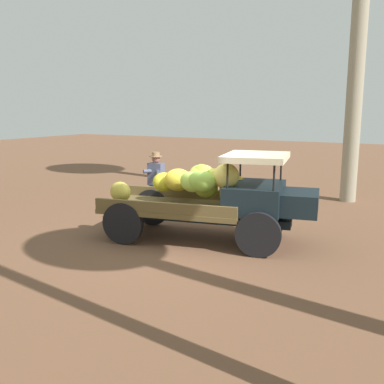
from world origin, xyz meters
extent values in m
plane|color=brown|center=(0.00, 0.00, 0.00)|extent=(60.00, 60.00, 0.00)
cube|color=black|center=(0.08, 0.30, 0.49)|extent=(4.01, 1.22, 0.16)
cylinder|color=black|center=(1.35, 1.37, 0.44)|extent=(0.88, 0.31, 0.87)
cylinder|color=black|center=(1.66, -0.20, 0.44)|extent=(0.88, 0.31, 0.87)
cylinder|color=black|center=(-1.40, 0.82, 0.44)|extent=(0.88, 0.31, 0.87)
cylinder|color=black|center=(-1.09, -0.75, 0.44)|extent=(0.88, 0.31, 0.87)
cube|color=brown|center=(-0.36, 0.21, 0.67)|extent=(3.28, 2.27, 0.10)
cube|color=brown|center=(-0.52, 0.99, 0.83)|extent=(2.96, 0.67, 0.22)
cube|color=brown|center=(-0.20, -0.57, 0.83)|extent=(2.96, 0.67, 0.22)
cube|color=black|center=(1.31, 0.54, 0.99)|extent=(1.38, 1.71, 0.55)
cube|color=black|center=(2.19, 0.72, 0.94)|extent=(0.90, 1.18, 0.44)
cylinder|color=black|center=(1.61, 1.26, 1.54)|extent=(0.04, 0.04, 0.55)
cylinder|color=black|center=(1.86, 0.00, 1.54)|extent=(0.04, 0.04, 0.55)
cylinder|color=black|center=(0.75, 1.09, 1.54)|extent=(0.04, 0.04, 0.55)
cylinder|color=black|center=(1.00, -0.18, 1.54)|extent=(0.04, 0.04, 0.55)
cube|color=beige|center=(1.31, 0.54, 1.82)|extent=(1.49, 1.73, 0.12)
ellipsoid|color=gold|center=(-0.56, 0.68, 1.15)|extent=(0.78, 0.71, 0.45)
ellipsoid|color=gold|center=(-1.45, -0.33, 1.00)|extent=(0.69, 0.57, 0.48)
ellipsoid|color=#BABF53|center=(-0.05, 0.79, 1.38)|extent=(0.69, 0.67, 0.39)
ellipsoid|color=#A6D039|center=(0.15, 0.36, 1.39)|extent=(0.62, 0.60, 0.52)
ellipsoid|color=#CDBA50|center=(0.83, 0.14, 1.45)|extent=(0.67, 0.73, 0.64)
ellipsoid|color=#ABCF49|center=(0.10, 0.00, 1.29)|extent=(0.73, 0.68, 0.51)
ellipsoid|color=#ADBD37|center=(0.18, 0.55, 1.09)|extent=(0.64, 0.52, 0.50)
ellipsoid|color=gold|center=(0.66, 0.92, 1.12)|extent=(0.82, 0.82, 0.63)
ellipsoid|color=yellow|center=(-0.42, 0.37, 1.24)|extent=(0.82, 0.82, 0.63)
ellipsoid|color=gold|center=(0.35, 0.51, 1.32)|extent=(0.73, 0.71, 0.48)
ellipsoid|color=gold|center=(0.60, 0.80, 0.97)|extent=(0.55, 0.57, 0.43)
ellipsoid|color=gold|center=(0.64, 0.94, 1.13)|extent=(0.75, 0.72, 0.48)
ellipsoid|color=gold|center=(-0.81, 0.42, 1.16)|extent=(0.72, 0.72, 0.55)
ellipsoid|color=#AFCD3B|center=(0.12, 0.31, 1.30)|extent=(0.64, 0.73, 0.65)
ellipsoid|color=#91C242|center=(0.40, -0.08, 1.34)|extent=(0.63, 0.47, 0.48)
ellipsoid|color=gold|center=(-0.42, 0.40, 1.20)|extent=(0.69, 0.66, 0.46)
cylinder|color=#4D5B6D|center=(-1.72, 1.70, 0.41)|extent=(0.15, 0.15, 0.81)
cylinder|color=#4D5B6D|center=(-1.98, 1.69, 0.41)|extent=(0.15, 0.15, 0.81)
cube|color=slate|center=(-1.85, 1.70, 1.10)|extent=(0.41, 0.26, 0.58)
cylinder|color=slate|center=(-1.75, 1.60, 1.18)|extent=(0.34, 0.37, 0.10)
cylinder|color=slate|center=(-1.95, 1.59, 1.18)|extent=(0.31, 0.38, 0.10)
sphere|color=#A56957|center=(-1.85, 1.70, 1.50)|extent=(0.22, 0.22, 0.22)
cylinder|color=#977251|center=(-1.85, 1.70, 1.56)|extent=(0.34, 0.34, 0.02)
cylinder|color=#977251|center=(-1.85, 1.70, 1.62)|extent=(0.20, 0.20, 0.10)
cylinder|color=gray|center=(2.30, 5.98, 5.30)|extent=(0.47, 0.47, 10.59)
camera|label=1|loc=(4.32, -7.73, 2.77)|focal=40.72mm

